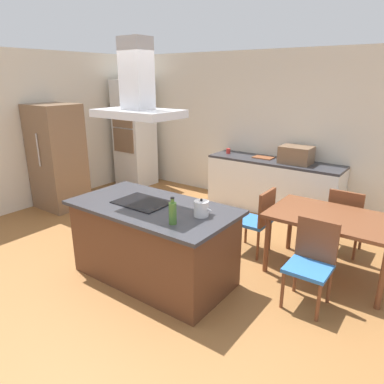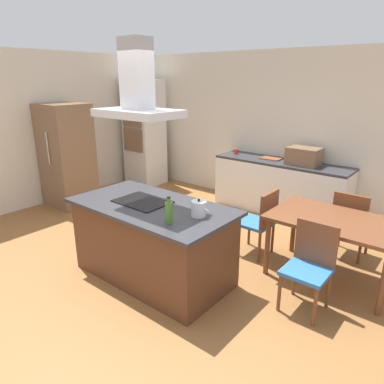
% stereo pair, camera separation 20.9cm
% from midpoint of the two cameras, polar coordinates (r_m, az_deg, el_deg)
% --- Properties ---
extents(ground, '(16.00, 16.00, 0.00)m').
position_cam_midpoint_polar(ground, '(5.37, 3.63, -6.71)').
color(ground, '#936033').
extents(wall_back, '(7.20, 0.10, 2.70)m').
position_cam_midpoint_polar(wall_back, '(6.48, 12.38, 9.73)').
color(wall_back, beige).
rests_on(wall_back, ground).
extents(wall_left, '(0.10, 8.80, 2.70)m').
position_cam_midpoint_polar(wall_left, '(7.10, -23.04, 9.42)').
color(wall_left, beige).
rests_on(wall_left, ground).
extents(kitchen_island, '(1.88, 1.00, 0.90)m').
position_cam_midpoint_polar(kitchen_island, '(4.11, -7.73, -8.04)').
color(kitchen_island, '#59331E').
rests_on(kitchen_island, ground).
extents(cooktop, '(0.60, 0.44, 0.01)m').
position_cam_midpoint_polar(cooktop, '(4.03, -9.50, -1.67)').
color(cooktop, black).
rests_on(cooktop, kitchen_island).
extents(tea_kettle, '(0.21, 0.15, 0.19)m').
position_cam_midpoint_polar(tea_kettle, '(3.58, -0.14, -2.70)').
color(tea_kettle, silver).
rests_on(tea_kettle, kitchen_island).
extents(olive_oil_bottle, '(0.08, 0.08, 0.27)m').
position_cam_midpoint_polar(olive_oil_bottle, '(3.39, -4.92, -3.37)').
color(olive_oil_bottle, '#47722D').
rests_on(olive_oil_bottle, kitchen_island).
extents(back_counter, '(2.29, 0.62, 0.90)m').
position_cam_midpoint_polar(back_counter, '(6.27, 11.98, 1.03)').
color(back_counter, silver).
rests_on(back_counter, ground).
extents(countertop_microwave, '(0.50, 0.38, 0.28)m').
position_cam_midpoint_polar(countertop_microwave, '(5.99, 15.55, 5.81)').
color(countertop_microwave, brown).
rests_on(countertop_microwave, back_counter).
extents(coffee_mug_red, '(0.08, 0.08, 0.09)m').
position_cam_midpoint_polar(coffee_mug_red, '(6.59, 4.99, 6.62)').
color(coffee_mug_red, red).
rests_on(coffee_mug_red, back_counter).
extents(cutting_board, '(0.34, 0.24, 0.02)m').
position_cam_midpoint_polar(cutting_board, '(6.29, 10.54, 5.51)').
color(cutting_board, brown).
rests_on(cutting_board, back_counter).
extents(wall_oven_stack, '(0.70, 0.66, 2.20)m').
position_cam_midpoint_polar(wall_oven_stack, '(7.70, -10.07, 9.27)').
color(wall_oven_stack, silver).
rests_on(wall_oven_stack, ground).
extents(refrigerator, '(0.80, 0.73, 1.82)m').
position_cam_midpoint_polar(refrigerator, '(6.69, -21.79, 5.26)').
color(refrigerator, brown).
rests_on(refrigerator, ground).
extents(dining_table, '(1.40, 0.90, 0.75)m').
position_cam_midpoint_polar(dining_table, '(4.31, 20.50, -4.67)').
color(dining_table, brown).
rests_on(dining_table, ground).
extents(chair_facing_island, '(0.42, 0.42, 0.89)m').
position_cam_midpoint_polar(chair_facing_island, '(3.79, 17.33, -10.16)').
color(chair_facing_island, '#2D6BB7').
rests_on(chair_facing_island, ground).
extents(chair_at_left_end, '(0.42, 0.42, 0.89)m').
position_cam_midpoint_polar(chair_at_left_end, '(4.66, 9.47, -4.10)').
color(chair_at_left_end, '#2D6BB7').
rests_on(chair_at_left_end, ground).
extents(chair_facing_back_wall, '(0.42, 0.42, 0.89)m').
position_cam_midpoint_polar(chair_facing_back_wall, '(4.97, 22.48, -3.86)').
color(chair_facing_back_wall, '#2D6BB7').
rests_on(chair_facing_back_wall, ground).
extents(range_hood, '(0.90, 0.55, 0.78)m').
position_cam_midpoint_polar(range_hood, '(3.80, -10.46, 15.57)').
color(range_hood, '#ADADB2').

